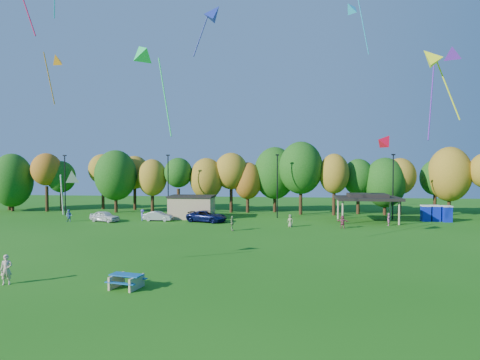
# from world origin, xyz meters

# --- Properties ---
(ground) EXTENTS (160.00, 160.00, 0.00)m
(ground) POSITION_xyz_m (0.00, 0.00, 0.00)
(ground) COLOR #19600F
(ground) RESTS_ON ground
(tree_line) EXTENTS (93.57, 10.55, 11.15)m
(tree_line) POSITION_xyz_m (-1.03, 45.51, 5.91)
(tree_line) COLOR black
(tree_line) RESTS_ON ground
(lamp_posts) EXTENTS (64.50, 0.25, 9.09)m
(lamp_posts) POSITION_xyz_m (2.00, 40.00, 4.90)
(lamp_posts) COLOR black
(lamp_posts) RESTS_ON ground
(utility_building) EXTENTS (6.30, 4.30, 3.25)m
(utility_building) POSITION_xyz_m (-10.00, 38.00, 1.64)
(utility_building) COLOR tan
(utility_building) RESTS_ON ground
(pavilion) EXTENTS (8.20, 6.20, 3.77)m
(pavilion) POSITION_xyz_m (14.00, 37.00, 3.23)
(pavilion) COLOR tan
(pavilion) RESTS_ON ground
(porta_potties) EXTENTS (3.75, 1.65, 2.18)m
(porta_potties) POSITION_xyz_m (23.24, 38.42, 1.10)
(porta_potties) COLOR #0D20AE
(porta_potties) RESTS_ON ground
(picnic_table) EXTENTS (2.30, 2.04, 0.86)m
(picnic_table) POSITION_xyz_m (-6.32, 3.87, 0.50)
(picnic_table) COLOR tan
(picnic_table) RESTS_ON ground
(kite_flyer) EXTENTS (0.81, 0.68, 1.89)m
(kite_flyer) POSITION_xyz_m (-14.16, 3.81, 0.95)
(kite_flyer) COLOR #CCAA99
(kite_flyer) RESTS_ON ground
(car_a) EXTENTS (4.55, 3.00, 1.44)m
(car_a) POSITION_xyz_m (-20.79, 33.28, 0.72)
(car_a) COLOR silver
(car_a) RESTS_ON ground
(car_b) EXTENTS (3.95, 1.50, 1.29)m
(car_b) POSITION_xyz_m (-13.93, 34.86, 0.64)
(car_b) COLOR #AAABB0
(car_b) RESTS_ON ground
(car_c) EXTENTS (5.92, 4.09, 1.50)m
(car_c) POSITION_xyz_m (-7.16, 34.47, 0.75)
(car_c) COLOR #0B1346
(car_c) RESTS_ON ground
(car_d) EXTENTS (4.90, 2.88, 1.33)m
(car_d) POSITION_xyz_m (-7.40, 34.74, 0.67)
(car_d) COLOR black
(car_d) RESTS_ON ground
(far_person_0) EXTENTS (0.47, 1.04, 1.74)m
(far_person_0) POSITION_xyz_m (-2.84, 27.27, 0.87)
(far_person_0) COLOR #708E57
(far_person_0) RESTS_ON ground
(far_person_1) EXTENTS (1.00, 1.15, 1.54)m
(far_person_1) POSITION_xyz_m (-16.10, 34.79, 0.77)
(far_person_1) COLOR #5151B2
(far_person_1) RESTS_ON ground
(far_person_2) EXTENTS (0.89, 0.78, 1.54)m
(far_person_2) POSITION_xyz_m (3.80, 31.02, 0.77)
(far_person_2) COLOR gray
(far_person_2) RESTS_ON ground
(far_person_3) EXTENTS (0.80, 0.64, 1.61)m
(far_person_3) POSITION_xyz_m (-25.52, 32.74, 0.80)
(far_person_3) COLOR #5270B6
(far_person_3) RESTS_ON ground
(far_person_4) EXTENTS (1.51, 0.89, 1.55)m
(far_person_4) POSITION_xyz_m (10.02, 30.67, 0.78)
(far_person_4) COLOR #9F4259
(far_person_4) RESTS_ON ground
(far_person_5) EXTENTS (0.37, 0.56, 1.54)m
(far_person_5) POSITION_xyz_m (16.01, 33.71, 0.77)
(far_person_5) COLOR #A74E7B
(far_person_5) RESTS_ON ground
(kite_0) EXTENTS (1.50, 2.24, 3.49)m
(kite_0) POSITION_xyz_m (-11.79, 7.72, 6.78)
(kite_0) COLOR silver
(kite_1) EXTENTS (3.20, 3.23, 6.47)m
(kite_1) POSITION_xyz_m (10.60, 29.57, 25.56)
(kite_1) COLOR #28BFFF
(kite_3) EXTENTS (2.88, 4.72, 8.43)m
(kite_3) POSITION_xyz_m (17.36, 17.19, 17.01)
(kite_3) COLOR purple
(kite_4) EXTENTS (1.18, 3.19, 5.38)m
(kite_4) POSITION_xyz_m (-19.49, 19.56, 18.07)
(kite_4) COLOR orange
(kite_7) EXTENTS (3.55, 4.01, 7.59)m
(kite_7) POSITION_xyz_m (-7.69, 10.93, 16.19)
(kite_7) COLOR #1DDA5B
(kite_11) EXTENTS (1.46, 1.36, 1.18)m
(kite_11) POSITION_xyz_m (9.27, 5.05, 9.03)
(kite_11) COLOR red
(kite_12) EXTENTS (2.92, 1.52, 4.64)m
(kite_12) POSITION_xyz_m (-2.81, 15.50, 20.62)
(kite_12) COLOR navy
(kite_13) EXTENTS (3.42, 1.85, 5.54)m
(kite_13) POSITION_xyz_m (13.75, 11.67, 15.40)
(kite_13) COLOR #EBFF1A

